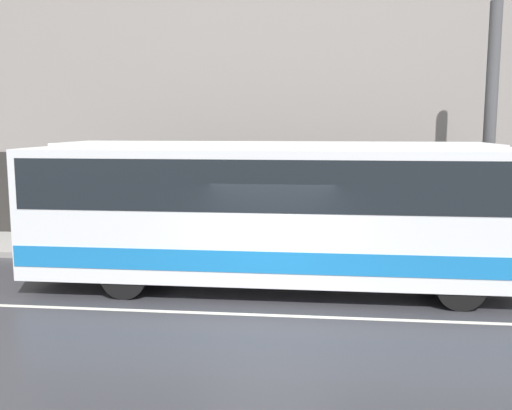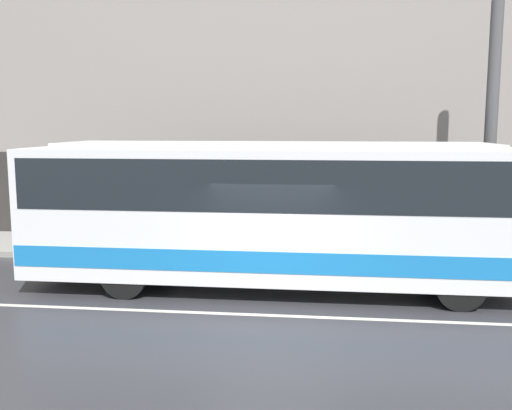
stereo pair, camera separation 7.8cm
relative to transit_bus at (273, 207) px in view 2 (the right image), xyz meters
The scene contains 6 objects.
ground_plane 2.64m from the transit_bus, 87.35° to the right, with size 60.00×60.00×0.00m, color #333338.
sidewalk 4.01m from the transit_bus, 88.62° to the left, with size 60.00×2.96×0.16m.
building_facade 7.16m from the transit_bus, 89.05° to the left, with size 60.00×0.35×13.91m.
lane_stripe 2.64m from the transit_bus, 87.35° to the right, with size 54.00×0.14×0.01m.
transit_bus is the anchor object (origin of this frame).
utility_pole_near 6.27m from the transit_bus, 27.97° to the left, with size 0.31×0.31×6.58m.
Camera 2 is at (1.01, -10.61, 3.67)m, focal length 40.00 mm.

